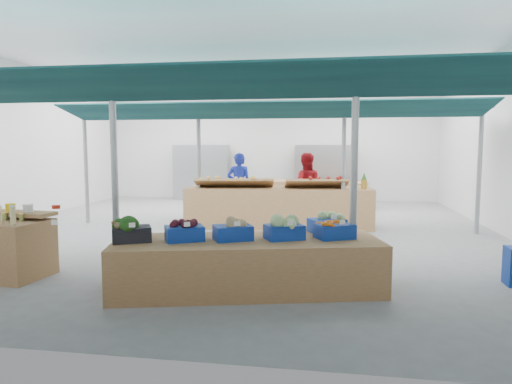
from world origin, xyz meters
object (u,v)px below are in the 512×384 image
veg_counter (248,265)px  fruit_counter (278,207)px  vendor_left (239,186)px  vendor_right (305,187)px

veg_counter → fruit_counter: size_ratio=0.80×
vendor_left → veg_counter: bearing=97.8°
fruit_counter → vendor_left: size_ratio=2.50×
vendor_left → vendor_right: same height
fruit_counter → vendor_right: vendor_right is taller
fruit_counter → vendor_right: 1.32m
fruit_counter → vendor_left: vendor_left is taller
veg_counter → vendor_right: bearing=71.9°
vendor_right → veg_counter: bearing=81.1°
veg_counter → vendor_right: (0.48, 6.11, 0.55)m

